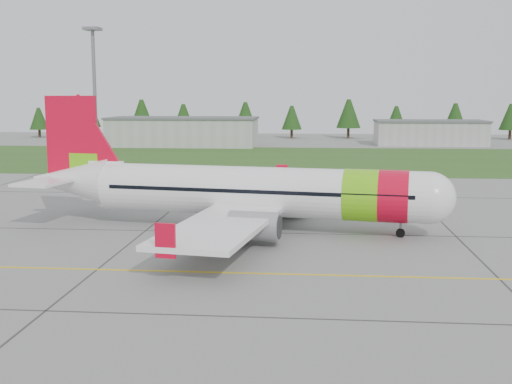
# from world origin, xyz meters

# --- Properties ---
(ground) EXTENTS (320.00, 320.00, 0.00)m
(ground) POSITION_xyz_m (0.00, 0.00, 0.00)
(ground) COLOR gray
(ground) RESTS_ON ground
(aircraft) EXTENTS (36.19, 33.72, 11.01)m
(aircraft) POSITION_xyz_m (-6.59, 21.33, 3.18)
(aircraft) COLOR white
(aircraft) RESTS_ON ground
(follow_me_car) EXTENTS (1.31, 1.53, 3.75)m
(follow_me_car) POSITION_xyz_m (0.02, -10.55, 1.87)
(follow_me_car) COLOR yellow
(follow_me_car) RESTS_ON ground
(service_van) EXTENTS (2.13, 2.07, 4.87)m
(service_van) POSITION_xyz_m (-11.90, 53.77, 2.43)
(service_van) COLOR silver
(service_van) RESTS_ON ground
(grass_strip) EXTENTS (320.00, 50.00, 0.03)m
(grass_strip) POSITION_xyz_m (0.00, 82.00, 0.01)
(grass_strip) COLOR #30561E
(grass_strip) RESTS_ON ground
(taxi_guideline) EXTENTS (120.00, 0.25, 0.02)m
(taxi_guideline) POSITION_xyz_m (0.00, 8.00, 0.01)
(taxi_guideline) COLOR gold
(taxi_guideline) RESTS_ON ground
(hangar_west) EXTENTS (32.00, 14.00, 6.00)m
(hangar_west) POSITION_xyz_m (-30.00, 110.00, 3.00)
(hangar_west) COLOR #A8A8A3
(hangar_west) RESTS_ON ground
(hangar_east) EXTENTS (24.00, 12.00, 5.20)m
(hangar_east) POSITION_xyz_m (25.00, 118.00, 2.60)
(hangar_east) COLOR #A8A8A3
(hangar_east) RESTS_ON ground
(floodlight_mast) EXTENTS (0.50, 0.50, 20.00)m
(floodlight_mast) POSITION_xyz_m (-32.00, 58.00, 10.00)
(floodlight_mast) COLOR slate
(floodlight_mast) RESTS_ON ground
(treeline) EXTENTS (160.00, 8.00, 10.00)m
(treeline) POSITION_xyz_m (0.00, 138.00, 5.00)
(treeline) COLOR #1C3F14
(treeline) RESTS_ON ground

